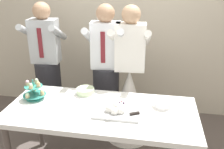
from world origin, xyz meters
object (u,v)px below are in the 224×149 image
(plate_stack, at_px, (163,104))
(person_groom, at_px, (106,80))
(person_bride, at_px, (129,95))
(person_guest, at_px, (48,74))
(cupcake_stand, at_px, (34,91))
(dessert_table, at_px, (101,116))
(main_cake_tray, at_px, (117,109))
(round_cake, at_px, (85,92))

(plate_stack, height_order, person_groom, person_groom)
(person_bride, height_order, person_guest, same)
(cupcake_stand, height_order, person_bride, person_bride)
(plate_stack, bearing_deg, dessert_table, -165.74)
(cupcake_stand, xyz_separation_m, plate_stack, (1.29, 0.06, -0.06))
(main_cake_tray, distance_m, person_bride, 0.77)
(main_cake_tray, height_order, round_cake, main_cake_tray)
(dessert_table, distance_m, main_cake_tray, 0.20)
(dessert_table, distance_m, cupcake_stand, 0.73)
(cupcake_stand, xyz_separation_m, main_cake_tray, (0.87, -0.12, -0.05))
(cupcake_stand, xyz_separation_m, person_guest, (-0.16, 0.70, -0.11))
(plate_stack, height_order, person_guest, person_guest)
(round_cake, distance_m, person_bride, 0.64)
(dessert_table, bearing_deg, person_guest, 137.86)
(dessert_table, relative_size, round_cake, 7.50)
(main_cake_tray, height_order, person_groom, person_groom)
(main_cake_tray, height_order, person_bride, person_bride)
(plate_stack, relative_size, round_cake, 0.75)
(cupcake_stand, distance_m, main_cake_tray, 0.88)
(main_cake_tray, bearing_deg, person_guest, 141.48)
(main_cake_tray, distance_m, round_cake, 0.50)
(cupcake_stand, height_order, person_guest, person_guest)
(dessert_table, xyz_separation_m, main_cake_tray, (0.16, -0.03, 0.11))
(dessert_table, xyz_separation_m, person_bride, (0.19, 0.71, -0.12))
(cupcake_stand, relative_size, main_cake_tray, 0.55)
(plate_stack, bearing_deg, person_guest, 156.05)
(plate_stack, height_order, person_bride, person_bride)
(dessert_table, bearing_deg, round_cake, 129.43)
(cupcake_stand, height_order, person_groom, person_groom)
(cupcake_stand, distance_m, plate_stack, 1.29)
(round_cake, distance_m, person_guest, 0.83)
(person_groom, bearing_deg, person_guest, 176.20)
(plate_stack, xyz_separation_m, person_groom, (-0.67, 0.59, -0.06))
(dessert_table, xyz_separation_m, cupcake_stand, (-0.71, 0.09, 0.16))
(main_cake_tray, xyz_separation_m, round_cake, (-0.39, 0.31, -0.01))
(dessert_table, relative_size, person_bride, 1.08)
(person_bride, bearing_deg, cupcake_stand, -145.74)
(plate_stack, bearing_deg, person_bride, 124.56)
(main_cake_tray, relative_size, person_bride, 0.25)
(cupcake_stand, bearing_deg, person_guest, 103.22)
(round_cake, relative_size, person_groom, 0.14)
(main_cake_tray, height_order, plate_stack, main_cake_tray)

